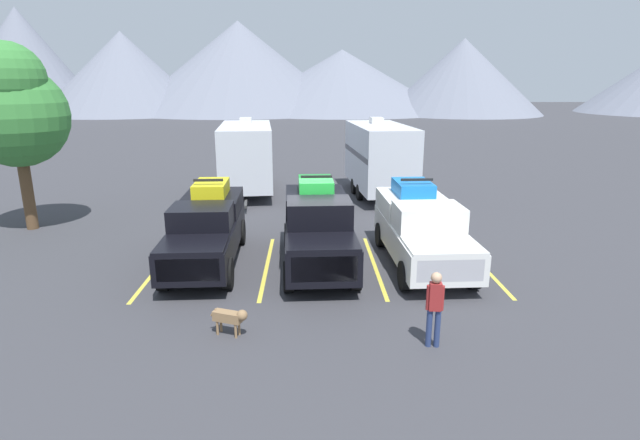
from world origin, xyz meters
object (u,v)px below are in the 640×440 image
object	(u,v)px
person_a	(435,304)
camper_trailer_b	(380,156)
pickup_truck_a	(207,227)
dog	(231,317)
pickup_truck_b	(318,226)
pickup_truck_c	(421,227)
camper_trailer_a	(246,155)

from	to	relation	value
person_a	camper_trailer_b	bearing A→B (deg)	86.75
pickup_truck_a	dog	bearing A→B (deg)	-73.55
pickup_truck_a	pickup_truck_b	world-z (taller)	pickup_truck_b
pickup_truck_b	dog	world-z (taller)	pickup_truck_b
pickup_truck_b	dog	bearing A→B (deg)	-113.81
pickup_truck_a	camper_trailer_b	bearing A→B (deg)	54.13
camper_trailer_b	pickup_truck_c	bearing A→B (deg)	-89.96
camper_trailer_b	dog	world-z (taller)	camper_trailer_b
camper_trailer_a	camper_trailer_b	size ratio (longest dim) A/B	1.02
pickup_truck_a	pickup_truck_c	distance (m)	6.74
pickup_truck_b	pickup_truck_a	bearing A→B (deg)	175.19
pickup_truck_c	pickup_truck_b	bearing A→B (deg)	-178.47
camper_trailer_a	camper_trailer_b	xyz separation A→B (m)	(6.63, -0.89, 0.03)
camper_trailer_a	dog	world-z (taller)	camper_trailer_a
pickup_truck_a	camper_trailer_a	bearing A→B (deg)	89.42
camper_trailer_a	camper_trailer_b	bearing A→B (deg)	-7.64
pickup_truck_c	dog	world-z (taller)	pickup_truck_c
pickup_truck_b	camper_trailer_a	size ratio (longest dim) A/B	0.74
dog	person_a	bearing A→B (deg)	-7.61
camper_trailer_a	pickup_truck_c	bearing A→B (deg)	-57.47
pickup_truck_c	camper_trailer_b	size ratio (longest dim) A/B	0.77
camper_trailer_b	pickup_truck_a	bearing A→B (deg)	-125.87
pickup_truck_b	camper_trailer_a	xyz separation A→B (m)	(-3.39, 10.49, 0.75)
person_a	dog	size ratio (longest dim) A/B	1.92
pickup_truck_c	person_a	world-z (taller)	pickup_truck_c
camper_trailer_b	dog	size ratio (longest dim) A/B	8.35
pickup_truck_b	camper_trailer_a	world-z (taller)	camper_trailer_a
camper_trailer_a	dog	bearing A→B (deg)	-84.89
pickup_truck_a	person_a	bearing A→B (deg)	-43.14
pickup_truck_c	camper_trailer_b	distance (m)	9.55
pickup_truck_c	dog	bearing A→B (deg)	-138.23
pickup_truck_c	camper_trailer_a	size ratio (longest dim) A/B	0.75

